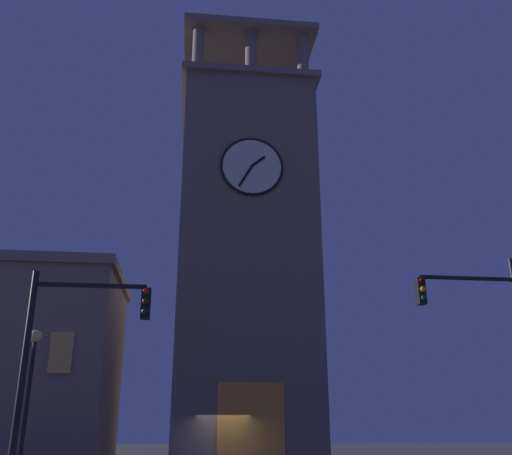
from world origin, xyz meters
TOP-DOWN VIEW (x-y plane):
  - clocktower at (-1.32, -4.93)m, footprint 8.18×8.53m
  - traffic_signal_near at (-6.74, 12.21)m, footprint 3.04×0.41m
  - traffic_signal_mid at (4.55, 13.40)m, footprint 2.87×0.41m
  - street_lamp at (7.22, 5.90)m, footprint 0.44×0.44m

SIDE VIEW (x-z plane):
  - traffic_signal_mid at x=4.55m, z-range 0.89..6.26m
  - street_lamp at x=7.22m, z-range 1.02..6.21m
  - traffic_signal_near at x=-6.74m, z-range 0.90..7.38m
  - clocktower at x=-1.32m, z-range -2.73..25.44m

